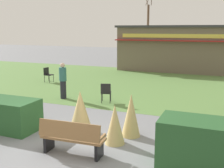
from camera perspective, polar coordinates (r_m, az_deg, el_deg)
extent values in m
plane|color=slate|center=(7.86, -9.73, -13.27)|extent=(80.00, 80.00, 0.00)
cube|color=#5B8442|center=(16.78, 8.47, -0.02)|extent=(36.00, 12.00, 0.01)
cube|color=olive|center=(7.47, -7.95, -10.81)|extent=(1.72, 0.56, 0.06)
cube|color=olive|center=(7.18, -8.82, -9.34)|extent=(1.70, 0.21, 0.44)
cube|color=black|center=(7.89, -12.72, -11.51)|extent=(0.10, 0.44, 0.45)
cube|color=black|center=(7.27, -2.64, -13.27)|extent=(0.10, 0.44, 0.45)
cube|color=olive|center=(7.81, -13.34, -9.07)|extent=(0.08, 0.44, 0.06)
cube|color=olive|center=(7.11, -2.05, -10.83)|extent=(0.08, 0.44, 0.06)
cube|color=#28562B|center=(9.68, -20.21, -5.91)|extent=(1.86, 1.10, 1.01)
cube|color=#28562B|center=(7.06, 17.64, -11.52)|extent=(1.94, 1.10, 1.15)
cone|color=tan|center=(8.01, 0.57, -8.22)|extent=(0.57, 0.57, 1.15)
cone|color=tan|center=(8.54, 3.89, -6.35)|extent=(0.58, 0.58, 1.33)
cone|color=tan|center=(9.02, -6.46, -5.49)|extent=(0.75, 0.75, 1.31)
cube|color=#6B5B4C|center=(22.85, 13.96, 6.93)|extent=(9.32, 4.03, 3.33)
cube|color=#333338|center=(22.79, 14.17, 11.31)|extent=(9.62, 4.33, 0.16)
cube|color=maroon|center=(20.64, 13.15, 8.59)|extent=(9.42, 0.36, 0.08)
cube|color=#D8CC4C|center=(20.79, 13.26, 9.52)|extent=(8.39, 0.04, 0.28)
cube|color=black|center=(12.43, -1.20, -1.75)|extent=(0.55, 0.55, 0.04)
cube|color=black|center=(12.19, -1.30, -0.95)|extent=(0.43, 0.17, 0.44)
cylinder|color=black|center=(12.65, -0.26, -2.57)|extent=(0.03, 0.03, 0.45)
cylinder|color=black|center=(12.68, -1.97, -2.53)|extent=(0.03, 0.03, 0.45)
cylinder|color=black|center=(12.28, -0.40, -2.99)|extent=(0.03, 0.03, 0.45)
cylinder|color=black|center=(12.32, -2.16, -2.95)|extent=(0.03, 0.03, 0.45)
cube|color=black|center=(17.63, -12.76, 1.83)|extent=(0.49, 0.49, 0.04)
cube|color=black|center=(17.73, -13.28, 2.58)|extent=(0.09, 0.44, 0.44)
cylinder|color=black|center=(17.40, -12.67, 0.97)|extent=(0.03, 0.03, 0.45)
cylinder|color=black|center=(17.68, -11.86, 1.16)|extent=(0.03, 0.03, 0.45)
cylinder|color=black|center=(17.65, -13.60, 1.07)|extent=(0.03, 0.03, 0.45)
cylinder|color=black|center=(17.93, -12.79, 1.26)|extent=(0.03, 0.03, 0.45)
cylinder|color=#23232D|center=(13.32, -9.91, -1.14)|extent=(0.28, 0.28, 0.85)
cylinder|color=#336B66|center=(13.19, -10.02, 1.98)|extent=(0.34, 0.34, 0.62)
sphere|color=beige|center=(13.13, -10.08, 3.79)|extent=(0.22, 0.22, 0.22)
cube|color=navy|center=(29.46, 10.24, 5.79)|extent=(4.32, 2.10, 0.60)
cube|color=black|center=(29.47, 9.99, 6.64)|extent=(2.42, 1.75, 0.44)
cylinder|color=black|center=(30.04, 13.11, 5.34)|extent=(0.65, 0.27, 0.64)
cylinder|color=black|center=(28.26, 12.24, 5.03)|extent=(0.65, 0.27, 0.64)
cylinder|color=black|center=(30.74, 8.37, 5.64)|extent=(0.65, 0.27, 0.64)
cylinder|color=black|center=(29.00, 7.24, 5.34)|extent=(0.65, 0.27, 0.64)
cube|color=maroon|center=(28.84, 21.12, 5.11)|extent=(4.35, 2.19, 0.60)
cube|color=black|center=(28.82, 20.88, 5.98)|extent=(2.45, 1.80, 0.44)
cylinder|color=black|center=(29.94, 18.82, 5.02)|extent=(0.66, 0.28, 0.64)
cylinder|color=black|center=(28.13, 18.23, 4.69)|extent=(0.66, 0.28, 0.64)
cylinder|color=brown|center=(36.36, 7.33, 10.88)|extent=(0.28, 0.28, 6.18)
cylinder|color=brown|center=(36.54, 8.04, 16.50)|extent=(0.25, 0.58, 1.12)
cylinder|color=brown|center=(36.86, 7.32, 16.47)|extent=(0.54, 0.36, 1.12)
cylinder|color=brown|center=(36.28, 7.07, 16.56)|extent=(0.54, 0.35, 1.12)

